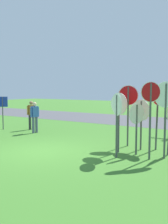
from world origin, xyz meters
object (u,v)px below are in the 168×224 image
(stop_sign_leaning_right, at_px, (119,112))
(stop_sign_far_back, at_px, (128,104))
(stop_sign_tallest, at_px, (157,107))
(info_panel_middle, at_px, (3,107))
(stop_sign_leaning_left, at_px, (137,120))
(stop_sign_rear_right, at_px, (166,105))
(stop_sign_nearest, at_px, (141,116))
(person_on_left, at_px, (31,114))
(stop_sign_low_front, at_px, (117,114))
(stop_sign_rear_left, at_px, (150,107))
(person_in_blue, at_px, (34,115))

(stop_sign_leaning_right, height_order, stop_sign_far_back, stop_sign_far_back)
(stop_sign_tallest, height_order, info_panel_middle, stop_sign_tallest)
(stop_sign_leaning_left, height_order, stop_sign_rear_right, stop_sign_rear_right)
(stop_sign_nearest, bearing_deg, info_panel_middle, 177.81)
(stop_sign_far_back, bearing_deg, stop_sign_tallest, 1.25)
(stop_sign_tallest, height_order, person_on_left, stop_sign_tallest)
(stop_sign_rear_right, relative_size, stop_sign_far_back, 1.04)
(stop_sign_low_front, xyz_separation_m, stop_sign_tallest, (0.78, 1.95, 0.17))
(stop_sign_rear_left, bearing_deg, stop_sign_leaning_left, 150.62)
(person_in_blue, xyz_separation_m, info_panel_middle, (-2.40, -0.19, 0.37))
(stop_sign_low_front, distance_m, stop_sign_tallest, 2.10)
(stop_sign_nearest, relative_size, stop_sign_rear_right, 0.75)
(stop_sign_leaning_left, xyz_separation_m, stop_sign_nearest, (-0.13, 0.81, 0.07))
(stop_sign_leaning_left, distance_m, stop_sign_rear_right, 1.16)
(stop_sign_rear_left, bearing_deg, stop_sign_leaning_right, 167.59)
(stop_sign_leaning_left, relative_size, info_panel_middle, 0.97)
(stop_sign_far_back, bearing_deg, stop_sign_rear_left, -45.47)
(info_panel_middle, bearing_deg, stop_sign_rear_right, -6.38)
(stop_sign_low_front, relative_size, stop_sign_far_back, 0.88)
(stop_sign_nearest, bearing_deg, stop_sign_leaning_left, -80.73)
(stop_sign_rear_left, relative_size, info_panel_middle, 1.36)
(stop_sign_rear_right, relative_size, person_in_blue, 1.57)
(stop_sign_tallest, distance_m, stop_sign_far_back, 1.22)
(stop_sign_leaning_right, distance_m, person_on_left, 7.12)
(person_on_left, bearing_deg, stop_sign_low_front, -22.26)
(person_on_left, xyz_separation_m, info_panel_middle, (-1.40, -0.95, 0.40))
(stop_sign_far_back, distance_m, person_in_blue, 5.65)
(stop_sign_nearest, bearing_deg, stop_sign_leaning_right, -121.90)
(info_panel_middle, bearing_deg, stop_sign_leaning_left, -7.40)
(stop_sign_rear_left, distance_m, info_panel_middle, 9.58)
(stop_sign_rear_right, bearing_deg, info_panel_middle, 173.62)
(stop_sign_low_front, relative_size, stop_sign_tallest, 0.90)
(stop_sign_low_front, relative_size, person_on_left, 1.33)
(stop_sign_rear_right, height_order, person_on_left, stop_sign_rear_right)
(stop_sign_nearest, bearing_deg, stop_sign_rear_right, -33.83)
(stop_sign_leaning_left, bearing_deg, person_on_left, 164.27)
(stop_sign_far_back, xyz_separation_m, info_panel_middle, (-7.99, 0.01, -0.43))
(stop_sign_far_back, bearing_deg, stop_sign_nearest, -24.57)
(stop_sign_tallest, xyz_separation_m, person_in_blue, (-6.81, 0.18, -0.73))
(stop_sign_rear_left, bearing_deg, stop_sign_far_back, 134.53)
(person_in_blue, bearing_deg, stop_sign_leaning_right, -13.72)
(info_panel_middle, bearing_deg, person_in_blue, 4.57)
(stop_sign_tallest, bearing_deg, stop_sign_rear_right, -60.38)
(stop_sign_leaning_right, bearing_deg, info_panel_middle, 171.55)
(stop_sign_far_back, distance_m, info_panel_middle, 8.00)
(person_in_blue, bearing_deg, info_panel_middle, -175.43)
(stop_sign_low_front, xyz_separation_m, person_in_blue, (-6.02, 2.12, -0.56))
(stop_sign_low_front, distance_m, stop_sign_nearest, 1.63)
(stop_sign_leaning_left, xyz_separation_m, stop_sign_far_back, (-0.84, 1.14, 0.49))
(stop_sign_low_front, distance_m, person_in_blue, 6.41)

